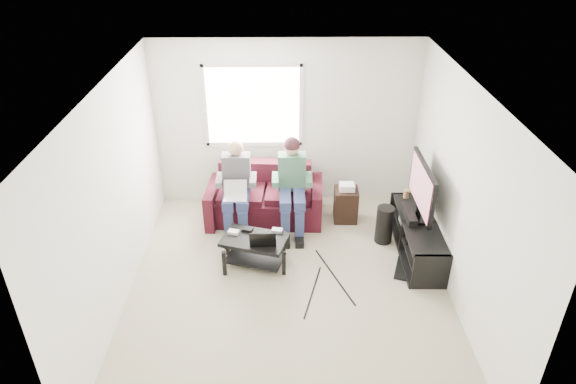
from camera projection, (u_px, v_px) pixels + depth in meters
The scene contains 26 objects.
floor at pixel (289, 287), 6.52m from camera, with size 4.50×4.50×0.00m, color tan.
ceiling at pixel (289, 89), 5.22m from camera, with size 4.50×4.50×0.00m, color white.
wall_back at pixel (287, 124), 7.82m from camera, with size 4.50×4.50×0.00m, color silver.
wall_front at pixel (293, 349), 3.92m from camera, with size 4.50×4.50×0.00m, color silver.
wall_left at pixel (114, 200), 5.85m from camera, with size 4.50×4.50×0.00m, color silver.
wall_right at pixel (462, 198), 5.89m from camera, with size 4.50×4.50×0.00m, color silver.
window at pixel (253, 106), 7.65m from camera, with size 1.48×0.04×1.28m.
sofa at pixel (265, 199), 7.82m from camera, with size 1.78×0.91×0.81m.
person_left at pixel (236, 184), 7.35m from camera, with size 0.40×0.71×1.33m.
person_right at pixel (292, 180), 7.35m from camera, with size 0.40×0.71×1.38m.
laptop_silver at pixel (235, 194), 7.16m from camera, with size 0.32×0.22×0.24m, color silver, non-canonical shape.
coffee_table at pixel (255, 245), 6.78m from camera, with size 0.95×0.73×0.42m.
laptop_black at pixel (263, 234), 6.60m from camera, with size 0.34×0.24×0.24m, color black, non-canonical shape.
controller_a at pixel (234, 232), 6.82m from camera, with size 0.14×0.09×0.04m, color silver.
controller_b at pixel (247, 229), 6.87m from camera, with size 0.14×0.09×0.04m, color black.
controller_c at pixel (277, 230), 6.85m from camera, with size 0.14×0.09×0.04m, color gray.
tv_stand at pixel (417, 239), 7.03m from camera, with size 0.51×1.57×0.52m.
tv at pixel (422, 188), 6.75m from camera, with size 0.12×1.10×0.81m.
soundbar at pixel (409, 214), 6.95m from camera, with size 0.12×0.50×0.10m, color black.
drink_cup at pixel (406, 194), 7.41m from camera, with size 0.08×0.08×0.12m, color #A06D45.
console_white at pixel (425, 252), 6.65m from camera, with size 0.30×0.22×0.06m, color silver.
console_grey at pixel (413, 222), 7.25m from camera, with size 0.34×0.26×0.08m, color gray.
console_black at pixel (418, 236), 6.95m from camera, with size 0.38×0.30×0.07m, color black.
subwoofer at pixel (384, 225), 7.26m from camera, with size 0.24×0.24×0.56m, color black.
keyboard_floor at pixel (402, 268), 6.83m from camera, with size 0.16×0.49×0.03m, color black.
end_table at pixel (346, 204), 7.76m from camera, with size 0.35×0.35×0.62m.
Camera 1 is at (-0.08, -5.05, 4.29)m, focal length 32.00 mm.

